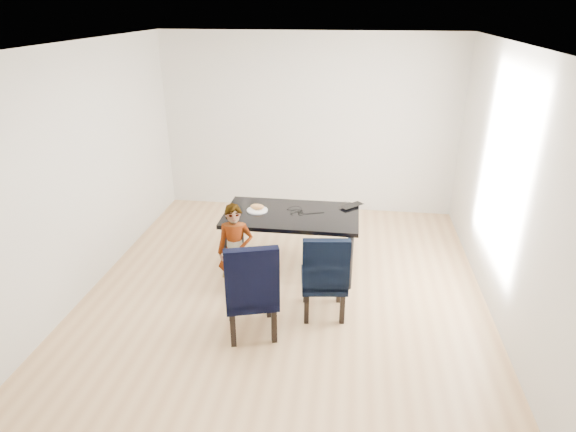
# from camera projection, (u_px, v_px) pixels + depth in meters

# --- Properties ---
(floor) EXTENTS (4.50, 5.00, 0.01)m
(floor) POSITION_uv_depth(u_px,v_px,m) (286.00, 290.00, 5.60)
(floor) COLOR tan
(floor) RESTS_ON ground
(ceiling) EXTENTS (4.50, 5.00, 0.01)m
(ceiling) POSITION_uv_depth(u_px,v_px,m) (285.00, 44.00, 4.49)
(ceiling) COLOR white
(ceiling) RESTS_ON wall_back
(wall_back) EXTENTS (4.50, 0.01, 2.70)m
(wall_back) POSITION_uv_depth(u_px,v_px,m) (308.00, 125.00, 7.31)
(wall_back) COLOR silver
(wall_back) RESTS_ON ground
(wall_front) EXTENTS (4.50, 0.01, 2.70)m
(wall_front) POSITION_uv_depth(u_px,v_px,m) (225.00, 326.00, 2.78)
(wall_front) COLOR white
(wall_front) RESTS_ON ground
(wall_left) EXTENTS (0.01, 5.00, 2.70)m
(wall_left) POSITION_uv_depth(u_px,v_px,m) (84.00, 171.00, 5.32)
(wall_left) COLOR silver
(wall_left) RESTS_ON ground
(wall_right) EXTENTS (0.01, 5.00, 2.70)m
(wall_right) POSITION_uv_depth(u_px,v_px,m) (510.00, 191.00, 4.77)
(wall_right) COLOR silver
(wall_right) RESTS_ON ground
(dining_table) EXTENTS (1.60, 0.90, 0.75)m
(dining_table) POSITION_uv_depth(u_px,v_px,m) (291.00, 241.00, 5.89)
(dining_table) COLOR black
(dining_table) RESTS_ON floor
(chair_left) EXTENTS (0.63, 0.65, 1.05)m
(chair_left) POSITION_uv_depth(u_px,v_px,m) (251.00, 286.00, 4.69)
(chair_left) COLOR black
(chair_left) RESTS_ON floor
(chair_right) EXTENTS (0.52, 0.54, 0.97)m
(chair_right) POSITION_uv_depth(u_px,v_px,m) (324.00, 273.00, 5.00)
(chair_right) COLOR black
(chair_right) RESTS_ON floor
(child) EXTENTS (0.43, 0.32, 1.09)m
(child) POSITION_uv_depth(u_px,v_px,m) (235.00, 251.00, 5.30)
(child) COLOR #FF9F15
(child) RESTS_ON floor
(plate) EXTENTS (0.31, 0.31, 0.01)m
(plate) POSITION_uv_depth(u_px,v_px,m) (257.00, 210.00, 5.82)
(plate) COLOR white
(plate) RESTS_ON dining_table
(sandwich) EXTENTS (0.18, 0.11, 0.07)m
(sandwich) POSITION_uv_depth(u_px,v_px,m) (257.00, 207.00, 5.81)
(sandwich) COLOR #BA7E42
(sandwich) RESTS_ON plate
(laptop) EXTENTS (0.36, 0.36, 0.02)m
(laptop) POSITION_uv_depth(u_px,v_px,m) (349.00, 205.00, 5.96)
(laptop) COLOR black
(laptop) RESTS_ON dining_table
(cable_tangle) EXTENTS (0.16, 0.16, 0.01)m
(cable_tangle) POSITION_uv_depth(u_px,v_px,m) (297.00, 213.00, 5.74)
(cable_tangle) COLOR black
(cable_tangle) RESTS_ON dining_table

